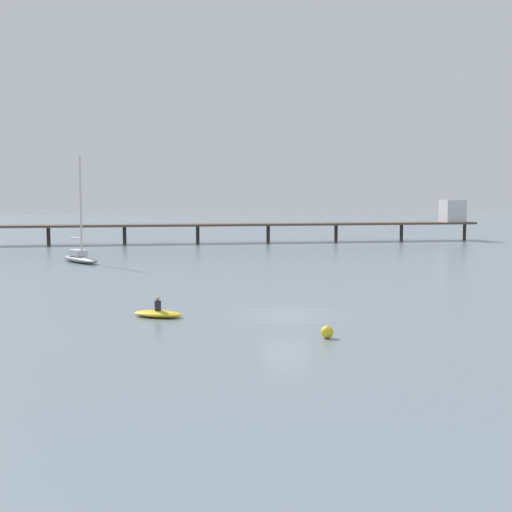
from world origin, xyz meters
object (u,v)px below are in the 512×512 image
Objects in this scene: sailboat_gray at (80,256)px; dinghy_yellow at (158,313)px; pier at (292,221)px; mooring_buoy_outer at (327,332)px.

sailboat_gray reaches higher than dinghy_yellow.
pier reaches higher than mooring_buoy_outer.
pier is 38.07m from sailboat_gray.
pier reaches higher than dinghy_yellow.
pier is 62.46m from dinghy_yellow.
dinghy_yellow is (9.61, -32.04, -0.47)m from sailboat_gray.
mooring_buoy_outer is (8.28, -6.40, 0.09)m from dinghy_yellow.
sailboat_gray is 42.40m from mooring_buoy_outer.
mooring_buoy_outer is (-7.41, -66.80, -2.67)m from pier.
mooring_buoy_outer is at bearing -65.05° from sailboat_gray.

